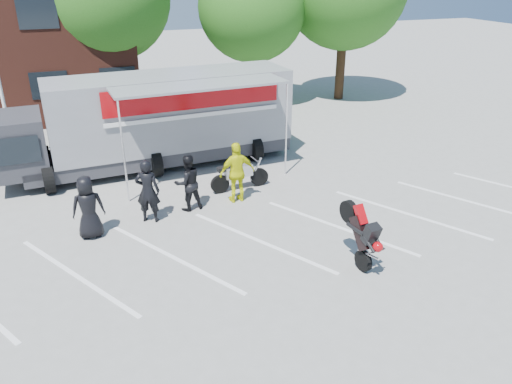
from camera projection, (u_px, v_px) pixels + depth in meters
ground at (266, 261)px, 12.73m from camera, size 100.00×100.00×0.00m
parking_bay_lines at (253, 242)px, 13.58m from camera, size 18.09×13.33×0.01m
tree_mid at (252, 7)px, 25.06m from camera, size 5.44×5.44×7.68m
transporter_truck at (163, 164)px, 18.92m from camera, size 10.90×5.78×3.37m
parked_motorcycle at (240, 189)px, 16.84m from camera, size 2.16×0.89×1.10m
stunt_bike_rider at (348, 259)px, 12.84m from camera, size 0.89×1.60×1.80m
spectator_leather_a at (88, 207)px, 13.54m from camera, size 0.88×0.57×1.80m
spectator_leather_b at (148, 191)px, 14.36m from camera, size 0.83×0.70×1.93m
spectator_leather_c at (188, 183)px, 15.10m from camera, size 0.95×0.79×1.77m
spectator_hivis at (237, 173)px, 15.59m from camera, size 1.17×0.54×1.96m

